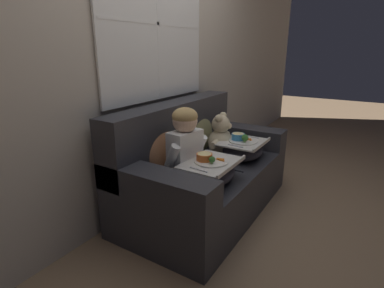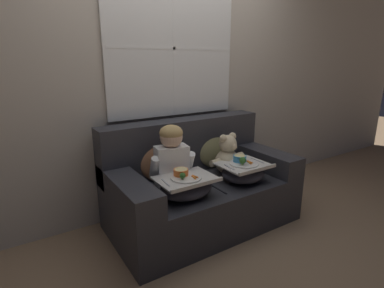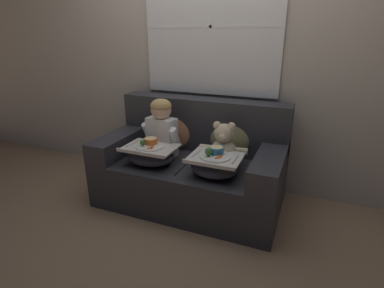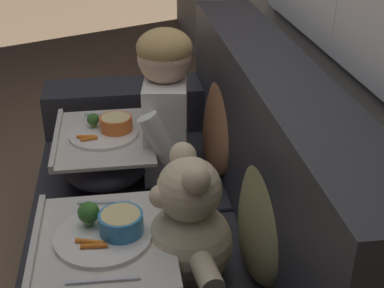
{
  "view_description": "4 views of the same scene",
  "coord_description": "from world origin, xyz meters",
  "px_view_note": "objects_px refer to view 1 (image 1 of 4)",
  "views": [
    {
      "loc": [
        -2.06,
        -1.13,
        1.34
      ],
      "look_at": [
        -0.05,
        0.12,
        0.58
      ],
      "focal_mm": 28.0,
      "sensor_mm": 36.0,
      "label": 1
    },
    {
      "loc": [
        -1.4,
        -2.0,
        1.43
      ],
      "look_at": [
        -0.05,
        0.1,
        0.73
      ],
      "focal_mm": 28.0,
      "sensor_mm": 36.0,
      "label": 2
    },
    {
      "loc": [
        0.95,
        -2.26,
        1.47
      ],
      "look_at": [
        0.03,
        -0.03,
        0.58
      ],
      "focal_mm": 28.0,
      "sensor_mm": 36.0,
      "label": 3
    },
    {
      "loc": [
        1.4,
        -0.12,
        1.41
      ],
      "look_at": [
        -0.1,
        0.1,
        0.61
      ],
      "focal_mm": 50.0,
      "sensor_mm": 36.0,
      "label": 4
    }
  ],
  "objects_px": {
    "lap_tray_child": "(211,171)",
    "lap_tray_teddy": "(243,149)",
    "throw_pillow_behind_child": "(163,146)",
    "teddy_bear": "(221,137)",
    "throw_pillow_behind_teddy": "(200,130)",
    "child_figure": "(185,139)",
    "couch": "(200,172)"
  },
  "relations": [
    {
      "from": "throw_pillow_behind_child",
      "to": "lap_tray_teddy",
      "type": "height_order",
      "value": "throw_pillow_behind_child"
    },
    {
      "from": "throw_pillow_behind_teddy",
      "to": "lap_tray_child",
      "type": "height_order",
      "value": "throw_pillow_behind_teddy"
    },
    {
      "from": "lap_tray_teddy",
      "to": "throw_pillow_behind_teddy",
      "type": "bearing_deg",
      "value": 89.92
    },
    {
      "from": "couch",
      "to": "teddy_bear",
      "type": "bearing_deg",
      "value": -8.45
    },
    {
      "from": "throw_pillow_behind_teddy",
      "to": "teddy_bear",
      "type": "xyz_separation_m",
      "value": [
        0.0,
        -0.22,
        -0.04
      ]
    },
    {
      "from": "throw_pillow_behind_child",
      "to": "throw_pillow_behind_teddy",
      "type": "relative_size",
      "value": 1.07
    },
    {
      "from": "throw_pillow_behind_child",
      "to": "lap_tray_child",
      "type": "bearing_deg",
      "value": -90.11
    },
    {
      "from": "couch",
      "to": "lap_tray_child",
      "type": "bearing_deg",
      "value": -138.55
    },
    {
      "from": "throw_pillow_behind_child",
      "to": "throw_pillow_behind_teddy",
      "type": "height_order",
      "value": "throw_pillow_behind_child"
    },
    {
      "from": "child_figure",
      "to": "lap_tray_child",
      "type": "distance_m",
      "value": 0.3
    },
    {
      "from": "lap_tray_teddy",
      "to": "lap_tray_child",
      "type": "bearing_deg",
      "value": -179.99
    },
    {
      "from": "throw_pillow_behind_teddy",
      "to": "lap_tray_child",
      "type": "xyz_separation_m",
      "value": [
        -0.59,
        -0.43,
        -0.11
      ]
    },
    {
      "from": "lap_tray_child",
      "to": "couch",
      "type": "bearing_deg",
      "value": 41.45
    },
    {
      "from": "teddy_bear",
      "to": "throw_pillow_behind_child",
      "type": "bearing_deg",
      "value": 159.7
    },
    {
      "from": "throw_pillow_behind_child",
      "to": "throw_pillow_behind_teddy",
      "type": "distance_m",
      "value": 0.59
    },
    {
      "from": "lap_tray_child",
      "to": "lap_tray_teddy",
      "type": "height_order",
      "value": "lap_tray_teddy"
    },
    {
      "from": "throw_pillow_behind_teddy",
      "to": "child_figure",
      "type": "xyz_separation_m",
      "value": [
        -0.59,
        -0.21,
        0.09
      ]
    },
    {
      "from": "throw_pillow_behind_child",
      "to": "throw_pillow_behind_teddy",
      "type": "xyz_separation_m",
      "value": [
        0.59,
        0.0,
        0.0
      ]
    },
    {
      "from": "throw_pillow_behind_child",
      "to": "lap_tray_teddy",
      "type": "distance_m",
      "value": 0.74
    },
    {
      "from": "couch",
      "to": "lap_tray_teddy",
      "type": "relative_size",
      "value": 3.92
    },
    {
      "from": "child_figure",
      "to": "teddy_bear",
      "type": "relative_size",
      "value": 1.28
    },
    {
      "from": "throw_pillow_behind_teddy",
      "to": "teddy_bear",
      "type": "bearing_deg",
      "value": -89.82
    },
    {
      "from": "throw_pillow_behind_teddy",
      "to": "lap_tray_child",
      "type": "distance_m",
      "value": 0.74
    },
    {
      "from": "lap_tray_child",
      "to": "throw_pillow_behind_teddy",
      "type": "bearing_deg",
      "value": 36.41
    },
    {
      "from": "couch",
      "to": "child_figure",
      "type": "bearing_deg",
      "value": -172.36
    },
    {
      "from": "throw_pillow_behind_child",
      "to": "lap_tray_child",
      "type": "xyz_separation_m",
      "value": [
        -0.0,
        -0.43,
        -0.11
      ]
    },
    {
      "from": "child_figure",
      "to": "teddy_bear",
      "type": "bearing_deg",
      "value": -0.42
    },
    {
      "from": "throw_pillow_behind_child",
      "to": "teddy_bear",
      "type": "distance_m",
      "value": 0.63
    },
    {
      "from": "teddy_bear",
      "to": "throw_pillow_behind_teddy",
      "type": "bearing_deg",
      "value": 90.18
    },
    {
      "from": "throw_pillow_behind_teddy",
      "to": "lap_tray_child",
      "type": "bearing_deg",
      "value": -143.59
    },
    {
      "from": "teddy_bear",
      "to": "lap_tray_teddy",
      "type": "distance_m",
      "value": 0.23
    },
    {
      "from": "lap_tray_child",
      "to": "lap_tray_teddy",
      "type": "bearing_deg",
      "value": 0.01
    }
  ]
}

